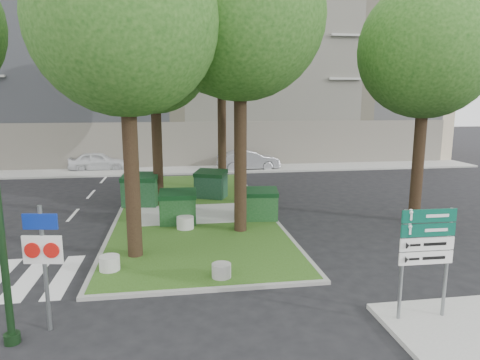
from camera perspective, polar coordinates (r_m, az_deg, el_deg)
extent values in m
plane|color=black|center=(11.09, -6.84, -14.58)|extent=(120.00, 120.00, 0.00)
cube|color=#2A4E16|center=(18.64, -6.18, -3.86)|extent=(6.00, 16.00, 0.12)
cube|color=gray|center=(18.64, -6.18, -3.89)|extent=(6.30, 16.30, 0.10)
cube|color=#999993|center=(28.91, -8.15, 1.28)|extent=(42.00, 3.00, 0.12)
cube|color=silver|center=(12.94, -24.29, -11.67)|extent=(5.00, 3.00, 0.01)
cube|color=#B5AC87|center=(36.18, -8.66, 15.75)|extent=(41.00, 12.00, 16.00)
cylinder|color=black|center=(12.70, -14.34, 2.93)|extent=(0.44, 0.44, 6.16)
sphere|color=#194512|center=(12.77, -15.16, 19.80)|extent=(5.20, 5.20, 5.20)
cylinder|color=black|center=(14.77, 0.05, 5.40)|extent=(0.44, 0.44, 6.72)
sphere|color=#194512|center=(14.96, 0.05, 21.16)|extent=(5.60, 5.60, 5.60)
cylinder|color=black|center=(19.13, -11.01, 5.14)|extent=(0.44, 0.44, 5.88)
sphere|color=#194512|center=(19.13, -11.40, 15.84)|extent=(4.80, 4.80, 4.80)
sphere|color=#194512|center=(19.55, -10.63, 20.73)|extent=(3.60, 3.60, 3.60)
cylinder|color=black|center=(22.20, -2.43, 7.51)|extent=(0.44, 0.44, 7.00)
sphere|color=#194512|center=(22.38, -2.52, 18.45)|extent=(5.80, 5.80, 5.80)
cylinder|color=black|center=(17.74, 22.79, 4.09)|extent=(0.44, 0.44, 5.88)
sphere|color=#194512|center=(17.75, 23.64, 15.61)|extent=(5.00, 5.00, 5.00)
sphere|color=#194512|center=(18.32, 24.55, 20.69)|extent=(3.75, 3.75, 3.75)
cube|color=#0E3416|center=(19.33, -13.11, -1.59)|extent=(1.63, 1.23, 1.17)
cube|color=black|center=(19.20, -13.20, 0.39)|extent=(1.69, 1.31, 0.34)
cube|color=#0F3612|center=(16.28, -8.26, -3.94)|extent=(1.36, 0.96, 1.04)
cube|color=black|center=(16.14, -8.31, -1.85)|extent=(1.41, 1.02, 0.30)
cube|color=black|center=(20.39, -3.89, -0.83)|extent=(1.64, 1.43, 1.08)
cube|color=black|center=(20.28, -3.92, 0.92)|extent=(1.72, 1.51, 0.31)
cube|color=#123C15|center=(16.70, 2.75, -3.55)|extent=(1.36, 1.00, 1.00)
cube|color=black|center=(16.56, 2.77, -1.60)|extent=(1.41, 1.06, 0.29)
cylinder|color=#AEAEA8|center=(12.43, -17.00, -10.54)|extent=(0.55, 0.55, 0.40)
cylinder|color=gray|center=(11.48, -2.49, -11.96)|extent=(0.51, 0.51, 0.37)
cylinder|color=#ABAAA5|center=(15.66, -7.31, -5.65)|extent=(0.61, 0.61, 0.44)
cylinder|color=gold|center=(21.09, -2.66, -1.07)|extent=(0.36, 0.36, 0.62)
cylinder|color=black|center=(10.01, -28.09, -18.11)|extent=(0.31, 0.31, 0.20)
cylinder|color=slate|center=(9.69, -24.55, -10.77)|extent=(0.10, 0.10, 2.67)
cube|color=navy|center=(9.38, -25.03, -4.99)|extent=(0.69, 0.15, 0.32)
cube|color=white|center=(9.55, -24.75, -8.38)|extent=(0.80, 0.17, 0.59)
cylinder|color=red|center=(9.60, -25.86, -8.37)|extent=(0.32, 0.08, 0.32)
cylinder|color=red|center=(9.50, -23.63, -8.40)|extent=(0.32, 0.08, 0.32)
cylinder|color=slate|center=(9.69, 20.79, -10.60)|extent=(0.07, 0.07, 2.39)
cylinder|color=slate|center=(10.20, 25.86, -9.91)|extent=(0.07, 0.07, 2.39)
cube|color=#094B38|center=(9.62, 23.86, -4.34)|extent=(1.20, 0.05, 0.28)
cube|color=#094B38|center=(9.70, 23.72, -6.08)|extent=(1.20, 0.05, 0.28)
cube|color=white|center=(9.79, 23.59, -7.78)|extent=(1.20, 0.05, 0.28)
cube|color=white|center=(9.88, 23.46, -9.46)|extent=(1.20, 0.05, 0.28)
imported|color=silver|center=(30.24, -18.38, 2.38)|extent=(3.84, 1.64, 1.29)
imported|color=#95969C|center=(28.96, 1.11, 2.66)|extent=(4.26, 1.76, 1.37)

